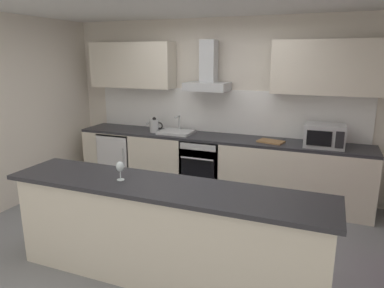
# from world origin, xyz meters

# --- Properties ---
(ground) EXTENTS (5.95, 4.58, 0.02)m
(ground) POSITION_xyz_m (0.00, 0.00, -0.01)
(ground) COLOR gray
(wall_back) EXTENTS (5.95, 0.12, 2.60)m
(wall_back) POSITION_xyz_m (0.00, 1.85, 1.30)
(wall_back) COLOR silver
(wall_back) RESTS_ON ground
(backsplash_tile) EXTENTS (4.21, 0.02, 0.66)m
(backsplash_tile) POSITION_xyz_m (0.00, 1.78, 1.23)
(backsplash_tile) COLOR white
(counter_back) EXTENTS (4.35, 0.60, 0.90)m
(counter_back) POSITION_xyz_m (0.00, 1.47, 0.45)
(counter_back) COLOR beige
(counter_back) RESTS_ON ground
(counter_island) EXTENTS (2.99, 0.64, 0.95)m
(counter_island) POSITION_xyz_m (0.21, -0.72, 0.48)
(counter_island) COLOR beige
(counter_island) RESTS_ON ground
(upper_cabinets) EXTENTS (4.30, 0.32, 0.70)m
(upper_cabinets) POSITION_xyz_m (-0.00, 1.62, 1.91)
(upper_cabinets) COLOR beige
(oven) EXTENTS (0.60, 0.62, 0.80)m
(oven) POSITION_xyz_m (-0.16, 1.45, 0.46)
(oven) COLOR slate
(oven) RESTS_ON ground
(refrigerator) EXTENTS (0.58, 0.60, 0.85)m
(refrigerator) POSITION_xyz_m (-1.61, 1.44, 0.43)
(refrigerator) COLOR white
(refrigerator) RESTS_ON ground
(microwave) EXTENTS (0.50, 0.38, 0.30)m
(microwave) POSITION_xyz_m (1.50, 1.42, 1.05)
(microwave) COLOR #B7BABC
(microwave) RESTS_ON counter_back
(sink) EXTENTS (0.50, 0.40, 0.26)m
(sink) POSITION_xyz_m (-0.62, 1.46, 0.93)
(sink) COLOR silver
(sink) RESTS_ON counter_back
(kettle) EXTENTS (0.29, 0.15, 0.24)m
(kettle) POSITION_xyz_m (-0.97, 1.41, 1.01)
(kettle) COLOR #B7BABC
(kettle) RESTS_ON counter_back
(range_hood) EXTENTS (0.62, 0.45, 0.72)m
(range_hood) POSITION_xyz_m (-0.16, 1.58, 1.79)
(range_hood) COLOR #B7BABC
(wine_glass) EXTENTS (0.08, 0.08, 0.18)m
(wine_glass) POSITION_xyz_m (-0.20, -0.74, 1.07)
(wine_glass) COLOR silver
(wine_glass) RESTS_ON counter_island
(chopping_board) EXTENTS (0.38, 0.30, 0.02)m
(chopping_board) POSITION_xyz_m (0.82, 1.42, 0.91)
(chopping_board) COLOR #9E7247
(chopping_board) RESTS_ON counter_back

